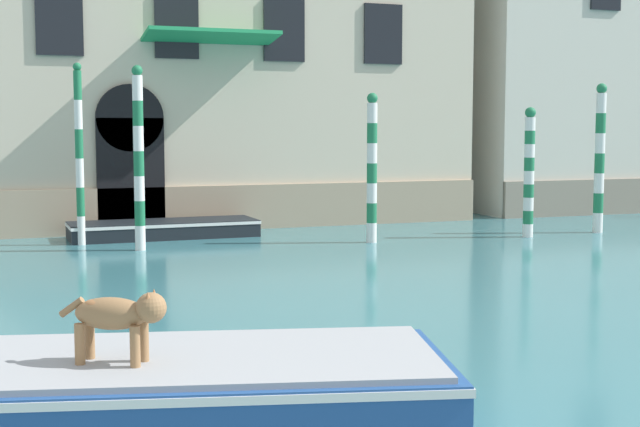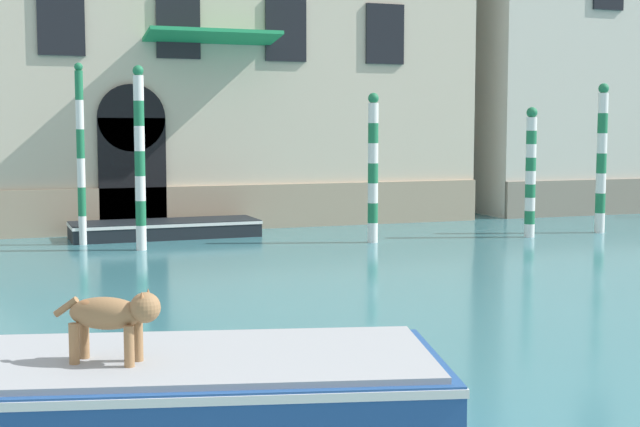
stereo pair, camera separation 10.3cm
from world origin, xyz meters
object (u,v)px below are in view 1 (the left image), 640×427
object	(u,v)px
mooring_pole_2	(600,158)
mooring_pole_0	(529,172)
mooring_pole_1	(139,158)
boat_foreground	(33,394)
dog_on_deck	(119,315)
boat_moored_near_palazzo	(164,229)
mooring_pole_5	(79,154)
mooring_pole_4	(372,167)

from	to	relation	value
mooring_pole_2	mooring_pole_0	bearing A→B (deg)	-175.14
mooring_pole_0	mooring_pole_1	bearing A→B (deg)	174.50
boat_foreground	mooring_pole_0	bearing A→B (deg)	55.83
boat_foreground	mooring_pole_0	size ratio (longest dim) A/B	2.41
dog_on_deck	boat_moored_near_palazzo	xyz separation A→B (m)	(3.16, 15.32, -0.95)
mooring_pole_0	mooring_pole_5	bearing A→B (deg)	167.71
boat_moored_near_palazzo	mooring_pole_5	xyz separation A→B (m)	(-2.21, -0.80, 2.04)
mooring_pole_1	mooring_pole_0	bearing A→B (deg)	-5.50
boat_moored_near_palazzo	mooring_pole_1	world-z (taller)	mooring_pole_1
mooring_pole_4	mooring_pole_5	distance (m)	7.32
mooring_pole_2	mooring_pole_5	xyz separation A→B (m)	(-13.81, 2.28, 0.18)
mooring_pole_4	mooring_pole_1	bearing A→B (deg)	174.31
boat_moored_near_palazzo	mooring_pole_0	bearing A→B (deg)	-20.57
boat_foreground	boat_moored_near_palazzo	xyz separation A→B (m)	(3.94, 14.88, -0.15)
dog_on_deck	mooring_pole_0	xyz separation A→B (m)	(12.36, 12.03, 0.57)
mooring_pole_0	mooring_pole_5	size ratio (longest dim) A/B	0.77
boat_moored_near_palazzo	mooring_pole_2	world-z (taller)	mooring_pole_2
mooring_pole_1	mooring_pole_4	xyz separation A→B (m)	(5.78, -0.58, -0.30)
mooring_pole_1	mooring_pole_4	size ratio (longest dim) A/B	1.16
mooring_pole_2	mooring_pole_4	xyz separation A→B (m)	(-6.80, 0.20, -0.17)
boat_foreground	mooring_pole_5	bearing A→B (deg)	97.39
dog_on_deck	mooring_pole_1	size ratio (longest dim) A/B	0.22
dog_on_deck	mooring_pole_0	bearing A→B (deg)	74.62
boat_foreground	boat_moored_near_palazzo	distance (m)	15.39
boat_moored_near_palazzo	boat_foreground	bearing A→B (deg)	-105.71
mooring_pole_4	mooring_pole_2	bearing A→B (deg)	-1.66
boat_foreground	mooring_pole_2	distance (m)	19.58
boat_foreground	mooring_pole_1	size ratio (longest dim) A/B	1.90
boat_foreground	mooring_pole_2	bearing A→B (deg)	51.59
mooring_pole_4	mooring_pole_5	world-z (taller)	mooring_pole_5
mooring_pole_0	mooring_pole_1	world-z (taller)	mooring_pole_1
mooring_pole_1	mooring_pole_4	distance (m)	5.81
dog_on_deck	mooring_pole_1	bearing A→B (deg)	110.84
boat_moored_near_palazzo	mooring_pole_4	bearing A→B (deg)	-31.88
boat_moored_near_palazzo	mooring_pole_1	xyz separation A→B (m)	(-0.98, -2.31, 1.98)
boat_moored_near_palazzo	mooring_pole_5	size ratio (longest dim) A/B	1.10
boat_moored_near_palazzo	mooring_pole_0	world-z (taller)	mooring_pole_0
dog_on_deck	mooring_pole_5	bearing A→B (deg)	116.62
boat_foreground	mooring_pole_4	size ratio (longest dim) A/B	2.20
dog_on_deck	mooring_pole_4	distance (m)	14.78
boat_foreground	dog_on_deck	distance (m)	1.20
mooring_pole_4	mooring_pole_5	xyz separation A→B (m)	(-7.01, 2.08, 0.36)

